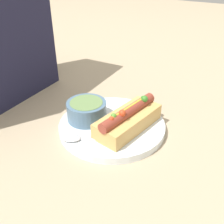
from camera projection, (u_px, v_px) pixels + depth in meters
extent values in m
plane|color=tan|center=(112.00, 129.00, 0.66)|extent=(4.00, 4.00, 0.00)
cylinder|color=white|center=(112.00, 126.00, 0.65)|extent=(0.26, 0.26, 0.02)
cube|color=tan|center=(127.00, 122.00, 0.62)|extent=(0.19, 0.11, 0.04)
cylinder|color=brown|center=(128.00, 113.00, 0.60)|extent=(0.18, 0.06, 0.02)
sphere|color=#518C2D|center=(114.00, 116.00, 0.57)|extent=(0.01, 0.01, 0.01)
sphere|color=#518C2D|center=(143.00, 98.00, 0.64)|extent=(0.01, 0.01, 0.01)
sphere|color=#387A28|center=(144.00, 99.00, 0.63)|extent=(0.02, 0.02, 0.02)
sphere|color=#C63F1E|center=(122.00, 113.00, 0.58)|extent=(0.02, 0.02, 0.02)
sphere|color=#C63F1E|center=(111.00, 119.00, 0.56)|extent=(0.01, 0.01, 0.01)
cylinder|color=gold|center=(128.00, 108.00, 0.60)|extent=(0.13, 0.03, 0.01)
cylinder|color=slate|center=(87.00, 111.00, 0.65)|extent=(0.10, 0.10, 0.05)
cylinder|color=#66844C|center=(86.00, 104.00, 0.64)|extent=(0.08, 0.08, 0.01)
cube|color=#B7B7BC|center=(103.00, 140.00, 0.59)|extent=(0.05, 0.09, 0.00)
ellipsoid|color=#B7B7BC|center=(71.00, 138.00, 0.59)|extent=(0.04, 0.05, 0.01)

